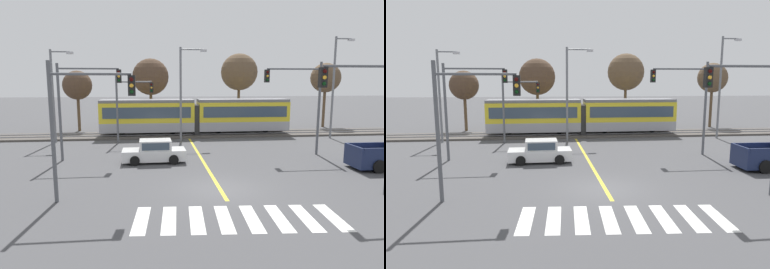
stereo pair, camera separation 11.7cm
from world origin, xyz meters
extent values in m
plane|color=#474749|center=(0.00, 0.00, 0.00)|extent=(200.00, 200.00, 0.00)
cube|color=#4C4742|center=(0.00, 17.21, 0.09)|extent=(120.00, 4.00, 0.18)
cube|color=#939399|center=(0.00, 16.49, 0.23)|extent=(120.00, 0.08, 0.10)
cube|color=#939399|center=(0.00, 17.93, 0.23)|extent=(120.00, 0.08, 0.10)
cube|color=#9E9EA3|center=(-3.92, 17.21, 0.98)|extent=(9.00, 2.60, 0.90)
cube|color=yellow|center=(-3.92, 17.21, 2.38)|extent=(9.00, 2.60, 1.90)
cube|color=#384756|center=(-3.92, 15.89, 2.43)|extent=(8.28, 0.04, 1.04)
cube|color=slate|center=(-3.92, 17.21, 3.47)|extent=(9.00, 2.39, 0.28)
cylinder|color=black|center=(-1.45, 17.21, 0.53)|extent=(0.70, 0.20, 0.70)
cylinder|color=black|center=(-6.40, 17.21, 0.53)|extent=(0.70, 0.20, 0.70)
cube|color=#9E9EA3|center=(5.58, 17.21, 0.98)|extent=(9.00, 2.60, 0.90)
cube|color=yellow|center=(5.58, 17.21, 2.38)|extent=(9.00, 2.60, 1.90)
cube|color=#384756|center=(5.58, 15.89, 2.43)|extent=(8.28, 0.04, 1.04)
cube|color=slate|center=(5.58, 17.21, 3.47)|extent=(9.00, 2.39, 0.28)
cylinder|color=black|center=(8.05, 17.21, 0.53)|extent=(0.70, 0.20, 0.70)
cylinder|color=black|center=(3.10, 17.21, 0.53)|extent=(0.70, 0.20, 0.70)
cube|color=#2D2D2D|center=(0.83, 17.21, 1.68)|extent=(0.50, 2.34, 2.80)
cube|color=silver|center=(-3.84, -3.49, 0.00)|extent=(0.75, 2.83, 0.01)
cube|color=silver|center=(-2.74, -3.57, 0.00)|extent=(0.75, 2.83, 0.01)
cube|color=silver|center=(-1.65, -3.65, 0.00)|extent=(0.75, 2.83, 0.01)
cube|color=silver|center=(-0.55, -3.72, 0.00)|extent=(0.75, 2.83, 0.01)
cube|color=silver|center=(0.55, -3.80, 0.00)|extent=(0.75, 2.83, 0.01)
cube|color=silver|center=(1.65, -3.87, 0.00)|extent=(0.75, 2.83, 0.01)
cube|color=silver|center=(2.74, -3.95, 0.00)|extent=(0.75, 2.83, 0.01)
cube|color=silver|center=(3.84, -4.03, 0.00)|extent=(0.75, 2.83, 0.01)
cube|color=gold|center=(0.00, 6.73, 0.00)|extent=(0.20, 16.97, 0.01)
cube|color=silver|center=(-3.32, 6.25, 0.52)|extent=(4.24, 1.79, 0.72)
cube|color=silver|center=(-3.22, 6.25, 1.20)|extent=(2.13, 1.57, 0.64)
cube|color=#384756|center=(-4.22, 6.23, 1.20)|extent=(0.13, 1.43, 0.52)
cube|color=#384756|center=(-3.20, 5.47, 1.20)|extent=(1.79, 0.08, 0.48)
cylinder|color=black|center=(-4.56, 5.37, 0.32)|extent=(0.64, 0.23, 0.64)
cylinder|color=black|center=(-4.60, 7.07, 0.32)|extent=(0.64, 0.23, 0.64)
cylinder|color=black|center=(-2.04, 5.43, 0.32)|extent=(0.64, 0.23, 0.64)
cylinder|color=black|center=(-2.08, 7.13, 0.32)|extent=(0.64, 0.23, 0.64)
cube|color=#192347|center=(10.35, 3.85, 1.32)|extent=(2.70, 0.16, 0.36)
cube|color=#192347|center=(8.91, 2.95, 1.32)|extent=(0.15, 1.96, 0.36)
cylinder|color=black|center=(10.00, 3.92, 0.40)|extent=(0.80, 0.29, 0.80)
cylinder|color=black|center=(9.97, 1.96, 0.40)|extent=(0.80, 0.29, 0.80)
cylinder|color=#515459|center=(-9.58, 7.35, 3.29)|extent=(0.18, 0.18, 6.58)
cylinder|color=#515459|center=(-7.58, 7.35, 6.24)|extent=(4.00, 0.12, 0.12)
cube|color=black|center=(-5.58, 7.35, 5.74)|extent=(0.32, 0.28, 0.90)
sphere|color=#360605|center=(-5.58, 7.20, 6.01)|extent=(0.18, 0.18, 0.18)
sphere|color=#F7AA26|center=(-5.58, 7.20, 5.74)|extent=(0.18, 0.18, 0.18)
sphere|color=black|center=(-5.58, 7.20, 5.47)|extent=(0.18, 0.18, 0.18)
cylinder|color=#515459|center=(-6.45, 13.74, 2.94)|extent=(0.18, 0.18, 5.87)
cylinder|color=#515459|center=(-4.95, 13.74, 5.33)|extent=(3.00, 0.12, 0.12)
cube|color=black|center=(-3.45, 13.74, 4.83)|extent=(0.32, 0.28, 0.90)
sphere|color=#360605|center=(-3.45, 13.59, 5.10)|extent=(0.18, 0.18, 0.18)
sphere|color=#F7AA26|center=(-3.45, 13.59, 4.83)|extent=(0.18, 0.18, 0.18)
sphere|color=black|center=(-3.45, 13.59, 4.56)|extent=(0.18, 0.18, 0.18)
cylinder|color=#515459|center=(6.00, -1.72, 6.09)|extent=(3.50, 0.12, 0.12)
cube|color=black|center=(4.25, -1.72, 5.59)|extent=(0.32, 0.28, 0.90)
sphere|color=#360605|center=(4.25, -1.87, 5.86)|extent=(0.18, 0.18, 0.18)
sphere|color=#F7AA26|center=(4.25, -1.87, 5.59)|extent=(0.18, 0.18, 0.18)
sphere|color=black|center=(4.25, -1.87, 5.32)|extent=(0.18, 0.18, 0.18)
cylinder|color=#515459|center=(8.73, 7.39, 3.39)|extent=(0.18, 0.18, 6.78)
cylinder|color=#515459|center=(6.73, 7.39, 6.26)|extent=(4.00, 0.12, 0.12)
cube|color=black|center=(4.73, 7.39, 5.76)|extent=(0.32, 0.28, 0.90)
sphere|color=#360605|center=(4.73, 7.24, 6.03)|extent=(0.18, 0.18, 0.18)
sphere|color=#F7AA26|center=(4.73, 7.24, 5.76)|extent=(0.18, 0.18, 0.18)
sphere|color=black|center=(4.73, 7.24, 5.49)|extent=(0.18, 0.18, 0.18)
cylinder|color=#515459|center=(-7.73, -0.97, 3.15)|extent=(0.18, 0.18, 6.31)
cylinder|color=#515459|center=(-5.98, -0.97, 5.73)|extent=(3.50, 0.12, 0.12)
cube|color=black|center=(-4.23, -0.97, 5.23)|extent=(0.32, 0.28, 0.90)
sphere|color=#360605|center=(-4.23, -1.12, 5.50)|extent=(0.18, 0.18, 0.18)
sphere|color=#F7AA26|center=(-4.23, -1.12, 5.23)|extent=(0.18, 0.18, 0.18)
sphere|color=black|center=(-4.23, -1.12, 4.96)|extent=(0.18, 0.18, 0.18)
cylinder|color=slate|center=(-12.01, 14.67, 4.04)|extent=(0.20, 0.20, 8.09)
cylinder|color=slate|center=(-11.20, 14.67, 7.89)|extent=(1.62, 0.12, 0.12)
cube|color=#B2B2B7|center=(-10.39, 14.67, 7.79)|extent=(0.56, 0.28, 0.20)
cylinder|color=slate|center=(-0.87, 14.26, 4.17)|extent=(0.20, 0.20, 8.35)
cylinder|color=slate|center=(0.15, 14.26, 8.15)|extent=(2.04, 0.12, 0.12)
cube|color=#B2B2B7|center=(1.17, 14.26, 8.05)|extent=(0.56, 0.28, 0.20)
cylinder|color=slate|center=(13.42, 14.15, 4.72)|extent=(0.20, 0.20, 9.44)
cylinder|color=slate|center=(14.15, 14.15, 9.24)|extent=(1.47, 0.12, 0.12)
cube|color=#B2B2B7|center=(14.88, 14.15, 9.14)|extent=(0.56, 0.28, 0.20)
cylinder|color=brown|center=(-11.40, 21.66, 2.16)|extent=(0.32, 0.32, 4.32)
sphere|color=#4C3828|center=(-11.40, 21.66, 4.94)|extent=(3.10, 3.10, 3.10)
cylinder|color=brown|center=(-3.60, 22.14, 2.52)|extent=(0.32, 0.32, 5.04)
sphere|color=#4C3828|center=(-3.60, 22.14, 5.84)|extent=(4.01, 4.01, 4.01)
cylinder|color=brown|center=(6.66, 23.14, 2.78)|extent=(0.32, 0.32, 5.57)
sphere|color=brown|center=(6.66, 23.14, 6.42)|extent=(4.25, 4.25, 4.25)
cylinder|color=brown|center=(16.60, 21.83, 2.54)|extent=(0.32, 0.32, 5.08)
sphere|color=brown|center=(16.60, 21.83, 5.76)|extent=(3.40, 3.40, 3.40)
camera|label=1|loc=(-3.25, -16.43, 5.46)|focal=32.00mm
camera|label=2|loc=(-3.14, -16.44, 5.46)|focal=32.00mm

